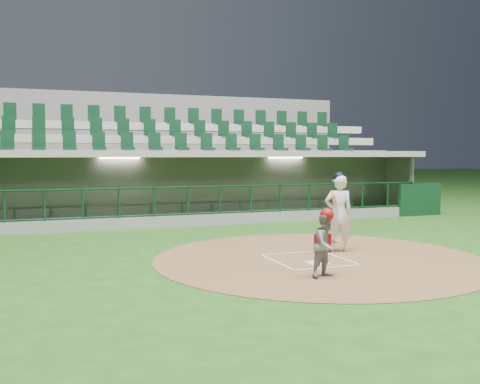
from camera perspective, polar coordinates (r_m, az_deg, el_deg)
The scene contains 8 objects.
ground at distance 11.96m, azimuth 6.64°, elevation -6.99°, with size 120.00×120.00×0.00m, color #204E16.
dirt_circle at distance 11.92m, azimuth 8.37°, elevation -7.01°, with size 7.20×7.20×0.01m, color brown.
home_plate at distance 11.34m, azimuth 8.23°, elevation -7.49°, with size 0.43×0.43×0.02m, color white.
batter_box_chalk at distance 11.69m, azimuth 7.30°, elevation -7.16°, with size 1.55×1.80×0.01m.
dugout_structure at distance 19.15m, azimuth -3.60°, elevation 0.04°, with size 16.40×3.70×3.00m.
seating_deck at distance 22.06m, azimuth -6.07°, elevation 1.77°, with size 17.00×6.72×5.15m.
batter at distance 12.67m, azimuth 10.46°, elevation -2.09°, with size 0.91×0.94×1.87m.
catcher at distance 10.02m, azimuth 9.20°, elevation -5.42°, with size 0.69×0.61×1.28m.
Camera 1 is at (-5.25, -10.50, 2.27)m, focal length 40.00 mm.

